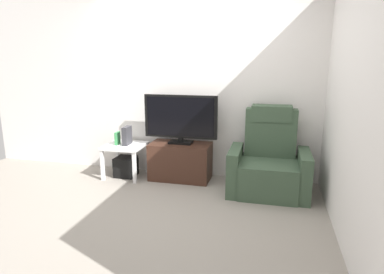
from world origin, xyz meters
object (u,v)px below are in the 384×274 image
(book_upright, at_px, (117,138))
(side_table, at_px, (125,150))
(subwoofer_box, at_px, (126,167))
(recliner_armchair, at_px, (269,163))
(game_console, at_px, (127,136))
(tv_stand, at_px, (181,161))
(television, at_px, (181,118))

(book_upright, bearing_deg, side_table, 11.31)
(side_table, relative_size, subwoofer_box, 1.92)
(book_upright, bearing_deg, recliner_armchair, -2.29)
(recliner_armchair, height_order, side_table, recliner_armchair)
(side_table, height_order, subwoofer_box, side_table)
(book_upright, xyz_separation_m, game_console, (0.14, 0.03, 0.04))
(subwoofer_box, distance_m, book_upright, 0.43)
(subwoofer_box, bearing_deg, book_upright, -168.69)
(recliner_armchair, xyz_separation_m, side_table, (-2.01, 0.10, 0.02))
(recliner_armchair, distance_m, subwoofer_box, 2.03)
(tv_stand, relative_size, television, 0.82)
(game_console, bearing_deg, recliner_armchair, -3.32)
(game_console, bearing_deg, tv_stand, 4.89)
(recliner_armchair, bearing_deg, book_upright, 176.30)
(tv_stand, height_order, side_table, tv_stand)
(tv_stand, distance_m, side_table, 0.82)
(subwoofer_box, height_order, book_upright, book_upright)
(book_upright, bearing_deg, subwoofer_box, 11.31)
(tv_stand, bearing_deg, game_console, -175.11)
(television, xyz_separation_m, book_upright, (-0.90, -0.11, -0.31))
(game_console, bearing_deg, book_upright, -167.47)
(tv_stand, relative_size, game_console, 3.21)
(tv_stand, distance_m, recliner_armchair, 1.23)
(tv_stand, height_order, recliner_armchair, recliner_armchair)
(tv_stand, height_order, book_upright, book_upright)
(recliner_armchair, bearing_deg, tv_stand, 170.14)
(recliner_armchair, xyz_separation_m, subwoofer_box, (-2.01, 0.10, -0.23))
(tv_stand, xyz_separation_m, side_table, (-0.80, -0.08, 0.14))
(tv_stand, distance_m, subwoofer_box, 0.81)
(side_table, xyz_separation_m, subwoofer_box, (0.00, -0.00, -0.25))
(television, height_order, recliner_armchair, television)
(book_upright, bearing_deg, game_console, 12.53)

